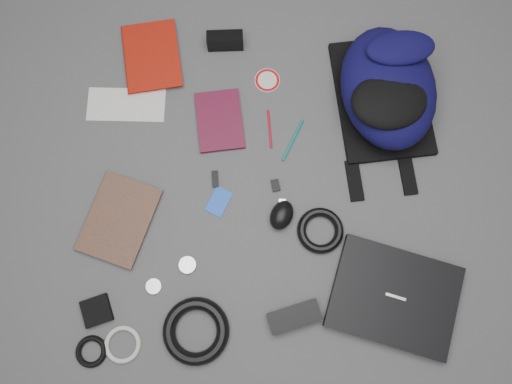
# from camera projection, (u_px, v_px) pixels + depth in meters

# --- Properties ---
(ground) EXTENTS (4.00, 4.00, 0.00)m
(ground) POSITION_uv_depth(u_px,v_px,m) (256.00, 193.00, 1.46)
(ground) COLOR #4F4F51
(ground) RESTS_ON ground
(backpack) EXTENTS (0.36, 0.46, 0.18)m
(backpack) POSITION_uv_depth(u_px,v_px,m) (388.00, 88.00, 1.43)
(backpack) COLOR black
(backpack) RESTS_ON ground
(laptop) EXTENTS (0.39, 0.33, 0.03)m
(laptop) POSITION_uv_depth(u_px,v_px,m) (394.00, 297.00, 1.38)
(laptop) COLOR black
(laptop) RESTS_ON ground
(textbook_red) EXTENTS (0.21, 0.26, 0.02)m
(textbook_red) POSITION_uv_depth(u_px,v_px,m) (124.00, 61.00, 1.53)
(textbook_red) COLOR #951208
(textbook_red) RESTS_ON ground
(comic_book) EXTENTS (0.24, 0.28, 0.02)m
(comic_book) POSITION_uv_depth(u_px,v_px,m) (91.00, 209.00, 1.44)
(comic_book) COLOR #B05F0C
(comic_book) RESTS_ON ground
(envelope) EXTENTS (0.24, 0.11, 0.00)m
(envelope) POSITION_uv_depth(u_px,v_px,m) (126.00, 105.00, 1.51)
(envelope) COLOR silver
(envelope) RESTS_ON ground
(dvd_case) EXTENTS (0.16, 0.21, 0.01)m
(dvd_case) POSITION_uv_depth(u_px,v_px,m) (220.00, 121.00, 1.50)
(dvd_case) COLOR #460D20
(dvd_case) RESTS_ON ground
(compact_camera) EXTENTS (0.11, 0.05, 0.06)m
(compact_camera) POSITION_uv_depth(u_px,v_px,m) (225.00, 41.00, 1.53)
(compact_camera) COLOR black
(compact_camera) RESTS_ON ground
(sticker_disc) EXTENTS (0.09, 0.09, 0.00)m
(sticker_disc) POSITION_uv_depth(u_px,v_px,m) (267.00, 80.00, 1.53)
(sticker_disc) COLOR silver
(sticker_disc) RESTS_ON ground
(pen_teal) EXTENTS (0.06, 0.13, 0.01)m
(pen_teal) POSITION_uv_depth(u_px,v_px,m) (293.00, 140.00, 1.49)
(pen_teal) COLOR #0C7269
(pen_teal) RESTS_ON ground
(pen_red) EXTENTS (0.02, 0.12, 0.01)m
(pen_red) POSITION_uv_depth(u_px,v_px,m) (270.00, 129.00, 1.50)
(pen_red) COLOR red
(pen_red) RESTS_ON ground
(id_badge) EXTENTS (0.08, 0.09, 0.00)m
(id_badge) POSITION_uv_depth(u_px,v_px,m) (219.00, 202.00, 1.45)
(id_badge) COLOR blue
(id_badge) RESTS_ON ground
(usb_black) EXTENTS (0.02, 0.05, 0.01)m
(usb_black) POSITION_uv_depth(u_px,v_px,m) (215.00, 179.00, 1.46)
(usb_black) COLOR black
(usb_black) RESTS_ON ground
(usb_silver) EXTENTS (0.02, 0.05, 0.01)m
(usb_silver) POSITION_uv_depth(u_px,v_px,m) (282.00, 208.00, 1.44)
(usb_silver) COLOR silver
(usb_silver) RESTS_ON ground
(key_fob) EXTENTS (0.03, 0.04, 0.01)m
(key_fob) POSITION_uv_depth(u_px,v_px,m) (276.00, 185.00, 1.46)
(key_fob) COLOR black
(key_fob) RESTS_ON ground
(mouse) EXTENTS (0.09, 0.11, 0.05)m
(mouse) POSITION_uv_depth(u_px,v_px,m) (282.00, 215.00, 1.42)
(mouse) COLOR black
(mouse) RESTS_ON ground
(headphone_left) EXTENTS (0.06, 0.06, 0.01)m
(headphone_left) POSITION_uv_depth(u_px,v_px,m) (188.00, 265.00, 1.41)
(headphone_left) COLOR #B4B4B6
(headphone_left) RESTS_ON ground
(headphone_right) EXTENTS (0.05, 0.05, 0.01)m
(headphone_right) POSITION_uv_depth(u_px,v_px,m) (154.00, 286.00, 1.39)
(headphone_right) COLOR #BCBCBE
(headphone_right) RESTS_ON ground
(cable_coil) EXTENTS (0.15, 0.15, 0.03)m
(cable_coil) POSITION_uv_depth(u_px,v_px,m) (320.00, 231.00, 1.42)
(cable_coil) COLOR black
(cable_coil) RESTS_ON ground
(power_brick) EXTENTS (0.15, 0.11, 0.03)m
(power_brick) POSITION_uv_depth(u_px,v_px,m) (294.00, 317.00, 1.36)
(power_brick) COLOR black
(power_brick) RESTS_ON ground
(power_cord_coil) EXTENTS (0.21, 0.21, 0.04)m
(power_cord_coil) POSITION_uv_depth(u_px,v_px,m) (196.00, 331.00, 1.36)
(power_cord_coil) COLOR black
(power_cord_coil) RESTS_ON ground
(pouch) EXTENTS (0.10, 0.10, 0.02)m
(pouch) POSITION_uv_depth(u_px,v_px,m) (97.00, 311.00, 1.37)
(pouch) COLOR black
(pouch) RESTS_ON ground
(earbud_coil) EXTENTS (0.11, 0.11, 0.02)m
(earbud_coil) POSITION_uv_depth(u_px,v_px,m) (91.00, 351.00, 1.35)
(earbud_coil) COLOR black
(earbud_coil) RESTS_ON ground
(white_cable_coil) EXTENTS (0.10, 0.10, 0.01)m
(white_cable_coil) POSITION_uv_depth(u_px,v_px,m) (122.00, 344.00, 1.36)
(white_cable_coil) COLOR silver
(white_cable_coil) RESTS_ON ground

